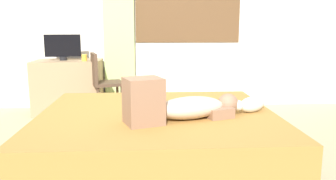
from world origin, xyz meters
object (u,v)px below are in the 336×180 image
(bed, at_px, (158,141))
(chair_by_desk, at_px, (102,80))
(cup, at_px, (84,58))
(desk, at_px, (69,87))
(cat, at_px, (250,104))
(tv_monitor, at_px, (63,47))
(person_lying, at_px, (179,105))

(bed, xyz_separation_m, chair_by_desk, (-0.67, 1.70, 0.26))
(cup, relative_size, chair_by_desk, 0.10)
(cup, bearing_deg, desk, 155.08)
(bed, bearing_deg, cat, -3.68)
(tv_monitor, bearing_deg, desk, 0.00)
(bed, distance_m, cat, 0.83)
(person_lying, distance_m, tv_monitor, 2.65)
(bed, bearing_deg, chair_by_desk, 111.49)
(person_lying, distance_m, desk, 2.62)
(desk, xyz_separation_m, tv_monitor, (-0.05, -0.00, 0.55))
(chair_by_desk, bearing_deg, desk, 149.10)
(cat, bearing_deg, chair_by_desk, 129.47)
(chair_by_desk, bearing_deg, cat, -50.53)
(desk, relative_size, tv_monitor, 1.87)
(bed, relative_size, person_lying, 2.14)
(desk, bearing_deg, cup, -24.92)
(chair_by_desk, bearing_deg, cup, 143.71)
(cup, xyz_separation_m, chair_by_desk, (0.25, -0.19, -0.28))
(bed, xyz_separation_m, cup, (-0.92, 1.88, 0.54))
(person_lying, relative_size, desk, 1.03)
(person_lying, bearing_deg, bed, 123.11)
(desk, height_order, cup, cup)
(desk, relative_size, cup, 9.99)
(bed, bearing_deg, person_lying, -56.89)
(person_lying, height_order, cat, person_lying)
(cat, bearing_deg, desk, 133.51)
(person_lying, bearing_deg, chair_by_desk, 113.05)
(tv_monitor, bearing_deg, person_lying, -58.34)
(person_lying, relative_size, tv_monitor, 1.93)
(person_lying, distance_m, cat, 0.64)
(cup, bearing_deg, chair_by_desk, -36.29)
(cat, bearing_deg, person_lying, -162.94)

